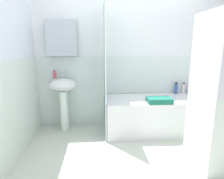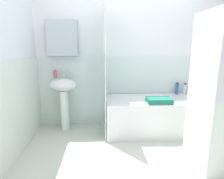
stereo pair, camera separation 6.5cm
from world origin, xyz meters
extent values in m
cube|color=beige|center=(0.00, 0.00, -0.02)|extent=(4.80, 5.60, 0.04)
cube|color=white|center=(0.00, 1.27, 1.20)|extent=(3.60, 0.05, 2.40)
cube|color=silver|center=(0.00, 1.24, 0.60)|extent=(3.60, 0.02, 1.20)
cube|color=silver|center=(-1.09, 1.18, 1.49)|extent=(0.48, 0.12, 0.56)
cube|color=white|center=(-1.57, 0.34, 1.20)|extent=(0.05, 1.81, 2.40)
cube|color=silver|center=(-1.54, 0.34, 0.60)|extent=(0.02, 1.81, 1.20)
cylinder|color=white|center=(-1.09, 1.03, 0.33)|extent=(0.14, 0.14, 0.66)
ellipsoid|color=white|center=(-1.09, 1.03, 0.76)|extent=(0.44, 0.34, 0.20)
cylinder|color=silver|center=(-1.09, 1.13, 0.89)|extent=(0.03, 0.03, 0.05)
cylinder|color=silver|center=(-1.09, 1.08, 0.94)|extent=(0.02, 0.10, 0.02)
sphere|color=silver|center=(-1.09, 1.13, 0.97)|extent=(0.03, 0.03, 0.03)
cylinder|color=#CA4E64|center=(-1.22, 1.10, 0.92)|extent=(0.06, 0.06, 0.11)
sphere|color=#231E2F|center=(-1.22, 1.10, 0.99)|extent=(0.02, 0.02, 0.02)
cube|color=white|center=(0.38, 0.87, 0.28)|extent=(1.56, 0.70, 0.55)
cube|color=white|center=(-0.42, 0.59, 1.00)|extent=(0.01, 0.14, 2.00)
cube|color=#297082|center=(-0.42, 0.73, 1.00)|extent=(0.01, 0.14, 2.00)
cube|color=white|center=(-0.42, 0.87, 1.00)|extent=(0.01, 0.14, 2.00)
cube|color=#296C84|center=(-0.42, 1.01, 1.00)|extent=(0.01, 0.14, 2.00)
cube|color=white|center=(-0.42, 1.15, 1.00)|extent=(0.01, 0.14, 2.00)
cylinder|color=#C24A70|center=(1.06, 1.12, 0.63)|extent=(0.05, 0.05, 0.16)
cylinder|color=black|center=(1.06, 1.12, 0.72)|extent=(0.04, 0.04, 0.02)
cylinder|color=white|center=(0.97, 1.14, 0.64)|extent=(0.05, 0.05, 0.17)
cylinder|color=#2B1D28|center=(0.97, 1.14, 0.74)|extent=(0.03, 0.03, 0.02)
cylinder|color=#33599D|center=(0.83, 1.14, 0.64)|extent=(0.06, 0.06, 0.18)
cylinder|color=#2A2B23|center=(0.83, 1.14, 0.75)|extent=(0.04, 0.04, 0.02)
cube|color=#1D6855|center=(0.37, 0.64, 0.59)|extent=(0.36, 0.23, 0.07)
cube|color=white|center=(0.91, -0.07, 0.43)|extent=(0.64, 0.58, 0.86)
camera|label=1|loc=(-0.53, -2.04, 1.38)|focal=30.88mm
camera|label=2|loc=(-0.47, -2.04, 1.38)|focal=30.88mm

